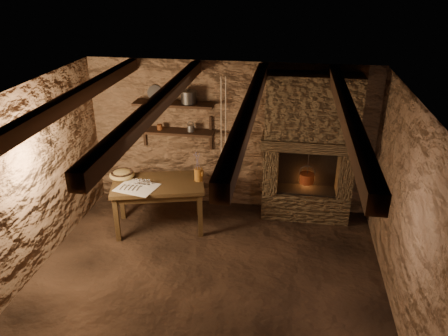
% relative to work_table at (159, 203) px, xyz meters
% --- Properties ---
extents(floor, '(4.50, 4.50, 0.00)m').
position_rel_work_table_xyz_m(floor, '(0.94, -1.09, -0.41)').
color(floor, black).
rests_on(floor, ground).
extents(back_wall, '(4.50, 0.04, 2.40)m').
position_rel_work_table_xyz_m(back_wall, '(0.94, 0.91, 0.79)').
color(back_wall, brown).
rests_on(back_wall, floor).
extents(front_wall, '(4.50, 0.04, 2.40)m').
position_rel_work_table_xyz_m(front_wall, '(0.94, -3.09, 0.79)').
color(front_wall, brown).
rests_on(front_wall, floor).
extents(left_wall, '(0.04, 4.00, 2.40)m').
position_rel_work_table_xyz_m(left_wall, '(-1.31, -1.09, 0.79)').
color(left_wall, brown).
rests_on(left_wall, floor).
extents(right_wall, '(0.04, 4.00, 2.40)m').
position_rel_work_table_xyz_m(right_wall, '(3.19, -1.09, 0.79)').
color(right_wall, brown).
rests_on(right_wall, floor).
extents(ceiling, '(4.50, 4.00, 0.04)m').
position_rel_work_table_xyz_m(ceiling, '(0.94, -1.09, 1.99)').
color(ceiling, black).
rests_on(ceiling, back_wall).
extents(beam_far_left, '(0.14, 3.95, 0.16)m').
position_rel_work_table_xyz_m(beam_far_left, '(-0.56, -1.09, 1.90)').
color(beam_far_left, black).
rests_on(beam_far_left, ceiling).
extents(beam_mid_left, '(0.14, 3.95, 0.16)m').
position_rel_work_table_xyz_m(beam_mid_left, '(0.44, -1.09, 1.90)').
color(beam_mid_left, black).
rests_on(beam_mid_left, ceiling).
extents(beam_mid_right, '(0.14, 3.95, 0.16)m').
position_rel_work_table_xyz_m(beam_mid_right, '(1.44, -1.09, 1.90)').
color(beam_mid_right, black).
rests_on(beam_mid_right, ceiling).
extents(beam_far_right, '(0.14, 3.95, 0.16)m').
position_rel_work_table_xyz_m(beam_far_right, '(2.44, -1.09, 1.90)').
color(beam_far_right, black).
rests_on(beam_far_right, ceiling).
extents(shelf_lower, '(1.25, 0.30, 0.04)m').
position_rel_work_table_xyz_m(shelf_lower, '(0.09, 0.75, 0.89)').
color(shelf_lower, black).
rests_on(shelf_lower, back_wall).
extents(shelf_upper, '(1.25, 0.30, 0.04)m').
position_rel_work_table_xyz_m(shelf_upper, '(0.09, 0.75, 1.34)').
color(shelf_upper, black).
rests_on(shelf_upper, back_wall).
extents(hearth, '(1.43, 0.51, 2.30)m').
position_rel_work_table_xyz_m(hearth, '(2.19, 0.68, 0.81)').
color(hearth, '#3E2E1F').
rests_on(hearth, floor).
extents(work_table, '(1.49, 1.08, 0.76)m').
position_rel_work_table_xyz_m(work_table, '(0.00, 0.00, 0.00)').
color(work_table, '#312111').
rests_on(work_table, floor).
extents(linen_cloth, '(0.64, 0.56, 0.01)m').
position_rel_work_table_xyz_m(linen_cloth, '(-0.25, -0.21, 0.36)').
color(linen_cloth, silver).
rests_on(linen_cloth, work_table).
extents(pewter_cutlery_row, '(0.49, 0.28, 0.01)m').
position_rel_work_table_xyz_m(pewter_cutlery_row, '(-0.25, -0.23, 0.37)').
color(pewter_cutlery_row, gray).
rests_on(pewter_cutlery_row, linen_cloth).
extents(drinking_glasses, '(0.18, 0.05, 0.07)m').
position_rel_work_table_xyz_m(drinking_glasses, '(-0.23, -0.10, 0.40)').
color(drinking_glasses, white).
rests_on(drinking_glasses, linen_cloth).
extents(stoneware_jug, '(0.16, 0.16, 0.44)m').
position_rel_work_table_xyz_m(stoneware_jug, '(0.58, 0.17, 0.54)').
color(stoneware_jug, '#A86320').
rests_on(stoneware_jug, work_table).
extents(wooden_bowl, '(0.48, 0.48, 0.14)m').
position_rel_work_table_xyz_m(wooden_bowl, '(-0.58, 0.08, 0.40)').
color(wooden_bowl, olive).
rests_on(wooden_bowl, work_table).
extents(iron_stockpot, '(0.25, 0.25, 0.18)m').
position_rel_work_table_xyz_m(iron_stockpot, '(0.33, 0.75, 1.45)').
color(iron_stockpot, '#2A2725').
rests_on(iron_stockpot, shelf_upper).
extents(tin_pan, '(0.26, 0.19, 0.23)m').
position_rel_work_table_xyz_m(tin_pan, '(-0.23, 0.85, 1.48)').
color(tin_pan, gray).
rests_on(tin_pan, shelf_upper).
extents(small_kettle, '(0.16, 0.13, 0.15)m').
position_rel_work_table_xyz_m(small_kettle, '(0.35, 0.75, 0.96)').
color(small_kettle, gray).
rests_on(small_kettle, shelf_lower).
extents(rusty_tin, '(0.10, 0.10, 0.08)m').
position_rel_work_table_xyz_m(rusty_tin, '(-0.16, 0.75, 0.95)').
color(rusty_tin, '#5D2A12').
rests_on(rusty_tin, shelf_lower).
extents(red_pot, '(0.25, 0.22, 0.54)m').
position_rel_work_table_xyz_m(red_pot, '(2.19, 0.63, 0.30)').
color(red_pot, maroon).
rests_on(red_pot, hearth).
extents(hanging_ropes, '(0.08, 0.08, 1.20)m').
position_rel_work_table_xyz_m(hanging_ropes, '(0.99, -0.04, 1.39)').
color(hanging_ropes, tan).
rests_on(hanging_ropes, ceiling).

